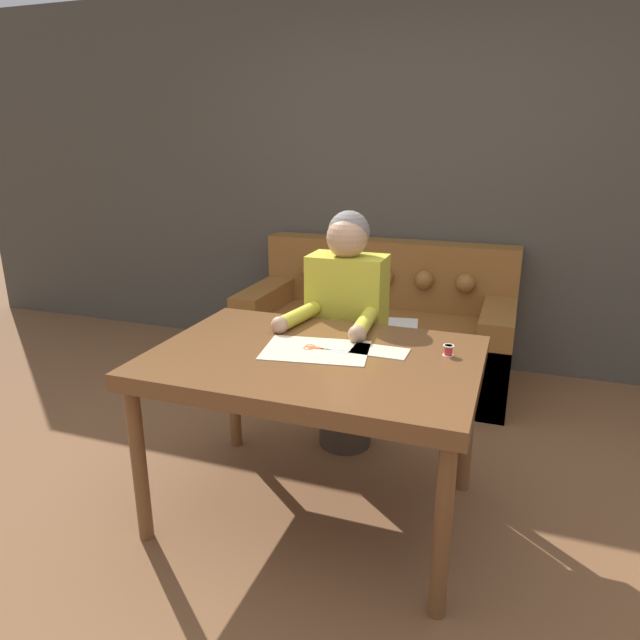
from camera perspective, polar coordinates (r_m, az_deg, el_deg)
name	(u,v)px	position (r m, az deg, el deg)	size (l,w,h in m)	color
ground_plane	(318,534)	(2.56, -0.17, -20.63)	(16.00, 16.00, 0.00)	brown
wall_back	(424,181)	(4.12, 10.40, 13.48)	(8.00, 0.06, 2.60)	#474238
dining_table	(314,371)	(2.35, -0.57, -5.07)	(1.32, 0.92, 0.75)	brown
couch	(378,332)	(3.94, 5.80, -1.17)	(1.77, 0.87, 0.90)	brown
person	(346,334)	(2.91, 2.62, -1.38)	(0.44, 0.60, 1.26)	#33281E
pattern_paper_main	(316,350)	(2.36, -0.39, -3.03)	(0.47, 0.36, 0.00)	beige
pattern_paper_offcut	(380,351)	(2.36, 5.98, -3.12)	(0.23, 0.14, 0.00)	beige
scissors	(318,349)	(2.37, -0.19, -2.88)	(0.20, 0.07, 0.01)	silver
thread_spool	(448,350)	(2.35, 12.71, -2.99)	(0.04, 0.04, 0.05)	red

